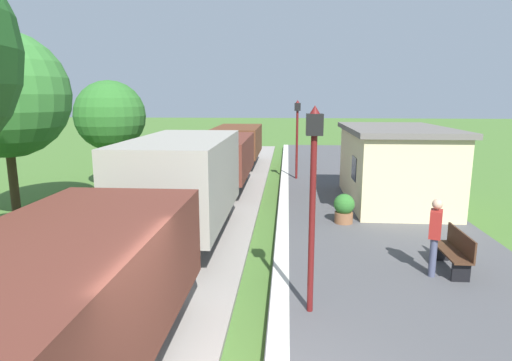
% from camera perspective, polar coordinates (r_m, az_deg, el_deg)
% --- Properties ---
extents(freight_train, '(2.50, 26.00, 2.72)m').
position_cam_1_polar(freight_train, '(15.08, -6.92, 1.14)').
color(freight_train, brown).
rests_on(freight_train, rail_near).
extents(station_hut, '(3.50, 5.80, 2.78)m').
position_cam_1_polar(station_hut, '(16.29, 18.04, 2.02)').
color(station_hut, beige).
rests_on(station_hut, platform_slab).
extents(bench_near_hut, '(0.42, 1.50, 0.91)m').
position_cam_1_polar(bench_near_hut, '(10.56, 25.11, -8.50)').
color(bench_near_hut, '#422819').
rests_on(bench_near_hut, platform_slab).
extents(bench_down_platform, '(0.42, 1.50, 0.91)m').
position_cam_1_polar(bench_down_platform, '(21.06, 14.46, 1.62)').
color(bench_down_platform, '#422819').
rests_on(bench_down_platform, platform_slab).
extents(person_waiting, '(0.36, 0.44, 1.71)m').
position_cam_1_polar(person_waiting, '(9.97, 22.88, -6.65)').
color(person_waiting, '#474C66').
rests_on(person_waiting, platform_slab).
extents(potted_planter, '(0.64, 0.64, 0.92)m').
position_cam_1_polar(potted_planter, '(13.37, 11.73, -3.64)').
color(potted_planter, brown).
rests_on(potted_planter, platform_slab).
extents(lamp_post_near, '(0.28, 0.28, 3.70)m').
position_cam_1_polar(lamp_post_near, '(7.33, 7.70, 0.98)').
color(lamp_post_near, '#591414').
rests_on(lamp_post_near, platform_slab).
extents(lamp_post_far, '(0.28, 0.28, 3.70)m').
position_cam_1_polar(lamp_post_far, '(20.09, 5.56, 7.45)').
color(lamp_post_far, '#591414').
rests_on(lamp_post_far, platform_slab).
extents(tree_trackside_far, '(3.99, 3.99, 6.16)m').
position_cam_1_polar(tree_trackside_far, '(15.70, -30.77, 9.86)').
color(tree_trackside_far, '#4C3823').
rests_on(tree_trackside_far, ground).
extents(tree_field_left, '(3.04, 3.04, 4.80)m').
position_cam_1_polar(tree_field_left, '(19.75, -18.99, 8.19)').
color(tree_field_left, '#4C3823').
rests_on(tree_field_left, ground).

